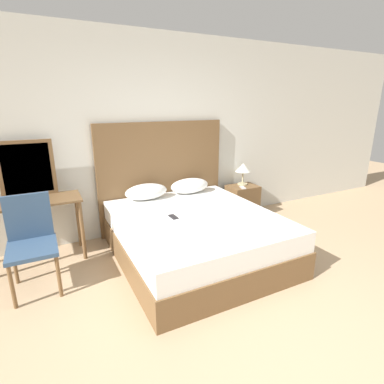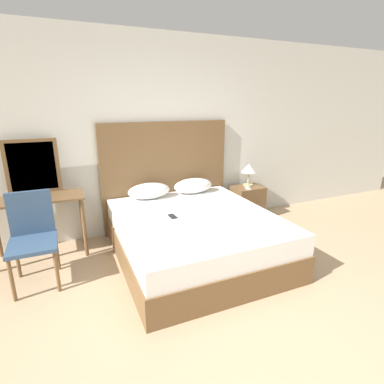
{
  "view_description": "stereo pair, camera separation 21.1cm",
  "coord_description": "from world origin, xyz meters",
  "px_view_note": "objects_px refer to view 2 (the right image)",
  "views": [
    {
      "loc": [
        -1.38,
        -1.34,
        1.81
      ],
      "look_at": [
        0.15,
        1.65,
        0.8
      ],
      "focal_mm": 28.0,
      "sensor_mm": 36.0,
      "label": 1
    },
    {
      "loc": [
        -1.19,
        -1.43,
        1.81
      ],
      "look_at": [
        0.15,
        1.65,
        0.8
      ],
      "focal_mm": 28.0,
      "sensor_mm": 36.0,
      "label": 2
    }
  ],
  "objects_px": {
    "nightstand": "(247,203)",
    "bed": "(195,236)",
    "table_lamp": "(249,169)",
    "chair": "(32,233)",
    "phone_on_bed": "(172,216)",
    "phone_on_nightstand": "(248,188)",
    "vanity_desk": "(37,208)"
  },
  "relations": [
    {
      "from": "nightstand",
      "to": "bed",
      "type": "bearing_deg",
      "value": -147.32
    },
    {
      "from": "bed",
      "to": "nightstand",
      "type": "relative_size",
      "value": 3.8
    },
    {
      "from": "table_lamp",
      "to": "chair",
      "type": "relative_size",
      "value": 0.37
    },
    {
      "from": "nightstand",
      "to": "table_lamp",
      "type": "bearing_deg",
      "value": 60.81
    },
    {
      "from": "phone_on_bed",
      "to": "phone_on_nightstand",
      "type": "distance_m",
      "value": 1.63
    },
    {
      "from": "table_lamp",
      "to": "vanity_desk",
      "type": "bearing_deg",
      "value": -177.41
    },
    {
      "from": "chair",
      "to": "table_lamp",
      "type": "bearing_deg",
      "value": 12.39
    },
    {
      "from": "bed",
      "to": "nightstand",
      "type": "height_order",
      "value": "bed"
    },
    {
      "from": "vanity_desk",
      "to": "phone_on_nightstand",
      "type": "bearing_deg",
      "value": -0.46
    },
    {
      "from": "vanity_desk",
      "to": "chair",
      "type": "height_order",
      "value": "chair"
    },
    {
      "from": "bed",
      "to": "chair",
      "type": "height_order",
      "value": "chair"
    },
    {
      "from": "table_lamp",
      "to": "vanity_desk",
      "type": "relative_size",
      "value": 0.34
    },
    {
      "from": "chair",
      "to": "bed",
      "type": "bearing_deg",
      "value": -7.45
    },
    {
      "from": "table_lamp",
      "to": "vanity_desk",
      "type": "xyz_separation_m",
      "value": [
        -3.01,
        -0.14,
        -0.17
      ]
    },
    {
      "from": "phone_on_nightstand",
      "to": "vanity_desk",
      "type": "distance_m",
      "value": 2.9
    },
    {
      "from": "bed",
      "to": "phone_on_bed",
      "type": "bearing_deg",
      "value": 170.26
    },
    {
      "from": "table_lamp",
      "to": "chair",
      "type": "distance_m",
      "value": 3.12
    },
    {
      "from": "phone_on_bed",
      "to": "chair",
      "type": "distance_m",
      "value": 1.46
    },
    {
      "from": "nightstand",
      "to": "chair",
      "type": "height_order",
      "value": "chair"
    },
    {
      "from": "phone_on_bed",
      "to": "vanity_desk",
      "type": "height_order",
      "value": "vanity_desk"
    },
    {
      "from": "phone_on_nightstand",
      "to": "phone_on_bed",
      "type": "bearing_deg",
      "value": -155.11
    },
    {
      "from": "bed",
      "to": "vanity_desk",
      "type": "height_order",
      "value": "vanity_desk"
    },
    {
      "from": "phone_on_nightstand",
      "to": "vanity_desk",
      "type": "relative_size",
      "value": 0.16
    },
    {
      "from": "nightstand",
      "to": "phone_on_nightstand",
      "type": "height_order",
      "value": "phone_on_nightstand"
    },
    {
      "from": "phone_on_bed",
      "to": "chair",
      "type": "xyz_separation_m",
      "value": [
        -1.45,
        0.18,
        -0.02
      ]
    },
    {
      "from": "bed",
      "to": "vanity_desk",
      "type": "xyz_separation_m",
      "value": [
        -1.69,
        0.76,
        0.35
      ]
    },
    {
      "from": "vanity_desk",
      "to": "table_lamp",
      "type": "bearing_deg",
      "value": 2.59
    },
    {
      "from": "nightstand",
      "to": "chair",
      "type": "bearing_deg",
      "value": -168.75
    },
    {
      "from": "bed",
      "to": "phone_on_bed",
      "type": "distance_m",
      "value": 0.39
    },
    {
      "from": "chair",
      "to": "phone_on_nightstand",
      "type": "bearing_deg",
      "value": 9.83
    },
    {
      "from": "table_lamp",
      "to": "phone_on_bed",
      "type": "bearing_deg",
      "value": -151.95
    },
    {
      "from": "bed",
      "to": "nightstand",
      "type": "bearing_deg",
      "value": 32.68
    }
  ]
}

